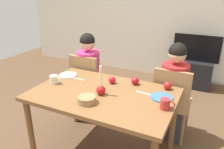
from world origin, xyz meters
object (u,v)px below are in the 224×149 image
at_px(chair_left, 88,82).
at_px(chair_right, 172,100).
at_px(person_left_child, 89,77).
at_px(candle_centerpiece, 101,89).
at_px(tv, 197,48).
at_px(apple_by_right_mug, 168,86).
at_px(apple_near_candle, 135,81).
at_px(dining_table, 103,100).
at_px(tv_stand, 193,73).
at_px(mug_left, 54,80).
at_px(apple_by_left_plate, 112,80).
at_px(plate_left, 68,75).
at_px(mug_right, 165,104).
at_px(bowl_walnuts, 87,100).
at_px(person_right_child, 173,94).
at_px(plate_right, 162,97).

xyz_separation_m(chair_left, chair_right, (1.13, 0.00, 0.00)).
bearing_deg(chair_left, person_left_child, 90.00).
bearing_deg(candle_centerpiece, chair_left, 131.09).
relative_size(tv, candle_centerpiece, 2.70).
distance_m(tv, apple_by_right_mug, 1.95).
relative_size(chair_right, apple_near_candle, 11.04).
relative_size(dining_table, apple_near_candle, 17.17).
distance_m(tv_stand, mug_left, 2.68).
bearing_deg(apple_by_left_plate, chair_right, 32.21).
height_order(chair_left, plate_left, chair_left).
distance_m(mug_right, bowl_walnuts, 0.69).
height_order(person_left_child, candle_centerpiece, person_left_child).
bearing_deg(tv_stand, person_left_child, -125.33).
height_order(apple_near_candle, apple_by_right_mug, same).
bearing_deg(apple_by_left_plate, person_right_child, 34.44).
bearing_deg(apple_by_left_plate, plate_left, -176.88).
bearing_deg(tv, apple_by_right_mug, -91.84).
height_order(chair_right, mug_right, chair_right).
height_order(person_left_child, plate_left, person_left_child).
distance_m(person_left_child, apple_by_right_mug, 1.17).
bearing_deg(apple_near_candle, plate_right, -27.88).
bearing_deg(mug_left, apple_near_candle, 24.38).
relative_size(chair_right, bowl_walnuts, 5.45).
distance_m(tv, apple_near_candle, 2.02).
xyz_separation_m(dining_table, plate_left, (-0.58, 0.21, 0.09)).
bearing_deg(dining_table, person_left_child, 131.37).
bearing_deg(dining_table, bowl_walnuts, -98.61).
bearing_deg(apple_by_left_plate, bowl_walnuts, -92.27).
relative_size(mug_left, bowl_walnuts, 0.77).
height_order(apple_by_left_plate, apple_by_right_mug, apple_by_right_mug).
xyz_separation_m(person_left_child, bowl_walnuts, (0.53, -0.88, 0.21)).
relative_size(dining_table, apple_by_left_plate, 18.58).
distance_m(tv_stand, bowl_walnuts, 2.68).
bearing_deg(chair_right, tv, 88.39).
xyz_separation_m(plate_right, apple_by_left_plate, (-0.56, 0.09, 0.03)).
bearing_deg(chair_left, plate_left, -91.94).
height_order(dining_table, plate_left, plate_left).
bearing_deg(person_right_child, chair_right, -90.00).
xyz_separation_m(plate_left, mug_right, (1.20, -0.25, 0.04)).
bearing_deg(plate_left, person_right_child, 20.63).
bearing_deg(mug_right, plate_left, 168.26).
height_order(dining_table, mug_right, mug_right).
distance_m(chair_right, mug_right, 0.71).
xyz_separation_m(person_left_child, apple_by_right_mug, (1.11, -0.29, 0.22)).
bearing_deg(candle_centerpiece, tv, 75.42).
relative_size(chair_right, tv_stand, 1.41).
relative_size(chair_left, plate_left, 4.39).
relative_size(chair_left, apple_by_left_plate, 11.94).
xyz_separation_m(mug_right, bowl_walnuts, (-0.66, -0.20, -0.02)).
bearing_deg(plate_right, person_right_child, 87.54).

